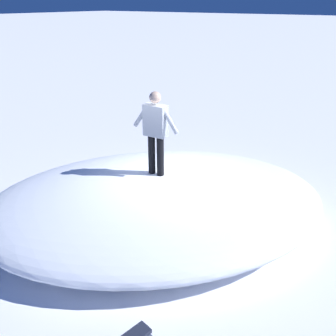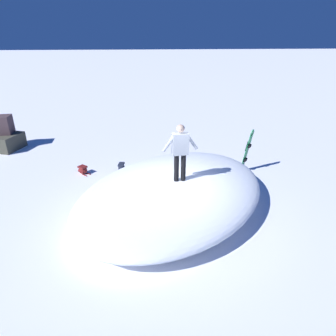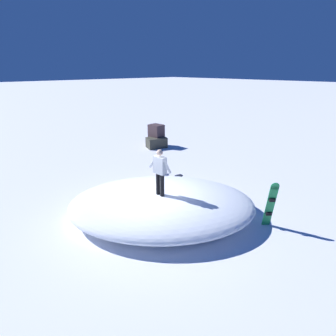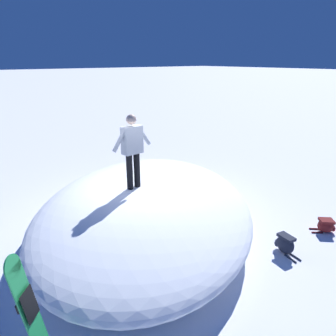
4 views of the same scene
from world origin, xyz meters
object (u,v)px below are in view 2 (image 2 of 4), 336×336
object	(u,v)px
snowboard_primary_upright	(247,150)
backpack_far	(121,168)
backpack_near	(83,170)
snowboarder_standing	(180,149)

from	to	relation	value
snowboard_primary_upright	backpack_far	bearing A→B (deg)	84.58
snowboard_primary_upright	backpack_near	size ratio (longest dim) A/B	3.28
snowboarder_standing	backpack_near	size ratio (longest dim) A/B	3.13
snowboarder_standing	backpack_far	world-z (taller)	snowboarder_standing
snowboard_primary_upright	backpack_far	size ratio (longest dim) A/B	2.80
backpack_near	backpack_far	bearing A→B (deg)	-95.24
snowboarder_standing	backpack_far	distance (m)	3.74
snowboard_primary_upright	backpack_near	bearing A→B (deg)	84.63
snowboarder_standing	snowboard_primary_upright	xyz separation A→B (m)	(2.33, -2.90, -1.04)
snowboard_primary_upright	backpack_far	distance (m)	4.77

